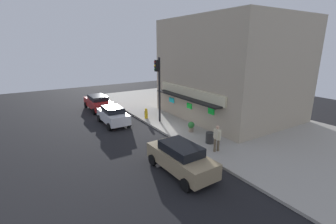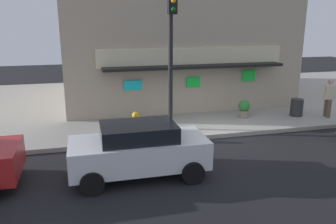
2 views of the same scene
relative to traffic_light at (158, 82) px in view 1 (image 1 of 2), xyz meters
The scene contains 11 objects.
ground_plane 4.22m from the traffic_light, 31.66° to the right, with size 49.62×49.62×0.00m, color black.
sidewalk 6.76m from the traffic_light, 72.80° to the left, with size 33.08×12.95×0.16m, color #A39E93.
corner_building 7.01m from the traffic_light, 76.97° to the left, with size 11.35×10.04×8.89m.
traffic_light is the anchor object (origin of this frame).
fire_hydrant 3.47m from the traffic_light, 161.80° to the right, with size 0.54×0.30×0.96m.
trash_can 6.87m from the traffic_light, ahead, with size 0.56×0.56×0.78m, color #2D2D2D.
pedestrian 7.74m from the traffic_light, ahead, with size 0.61×0.44×1.73m.
potted_plant_by_doorway 4.83m from the traffic_light, 13.34° to the left, with size 0.52×0.52×0.81m.
parked_car_white 4.93m from the traffic_light, 118.05° to the right, with size 3.91×1.93×1.58m.
parked_car_tan 9.06m from the traffic_light, 22.05° to the right, with size 4.46×2.08×1.64m.
parked_car_red 8.56m from the traffic_light, 156.51° to the right, with size 4.55×2.12×1.57m.
Camera 1 is at (15.82, -9.01, 6.74)m, focal length 25.43 mm.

